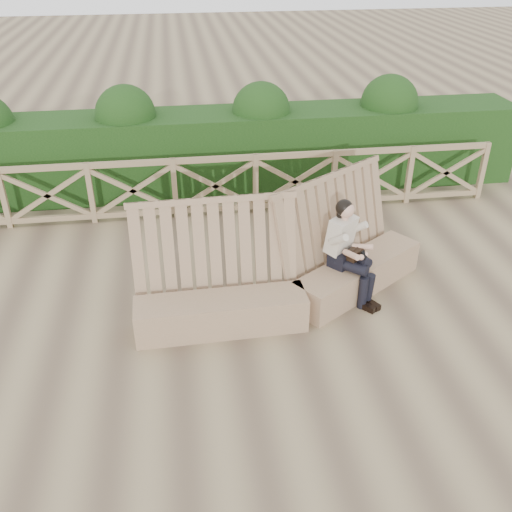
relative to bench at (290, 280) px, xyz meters
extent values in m
plane|color=brown|center=(-0.77, -0.54, -0.40)|extent=(60.00, 60.00, 0.00)
cube|color=#8A6E4F|center=(-0.98, -0.39, -0.17)|extent=(2.20, 0.56, 0.47)
cube|color=#8A6E4F|center=(-0.98, -0.12, 0.41)|extent=(2.20, 0.51, 1.59)
cube|color=#8A6E4F|center=(1.02, 0.25, -0.17)|extent=(2.09, 1.64, 0.47)
cube|color=#8A6E4F|center=(0.87, 0.47, 0.41)|extent=(2.07, 1.60, 1.59)
cube|color=black|center=(0.76, 0.19, 0.18)|extent=(0.45, 0.43, 0.22)
cube|color=beige|center=(0.73, 0.23, 0.52)|extent=(0.49, 0.48, 0.53)
sphere|color=tan|center=(0.76, 0.19, 0.90)|extent=(0.30, 0.30, 0.21)
sphere|color=black|center=(0.74, 0.22, 0.92)|extent=(0.33, 0.33, 0.23)
cylinder|color=black|center=(0.83, -0.03, 0.16)|extent=(0.42, 0.45, 0.15)
cylinder|color=black|center=(0.94, 0.09, 0.23)|extent=(0.42, 0.45, 0.17)
cylinder|color=black|center=(0.96, -0.20, -0.17)|extent=(0.17, 0.17, 0.47)
cylinder|color=black|center=(1.07, -0.14, -0.17)|extent=(0.17, 0.17, 0.47)
cube|color=black|center=(1.02, -0.27, -0.36)|extent=(0.23, 0.24, 0.08)
cube|color=black|center=(1.11, -0.22, -0.36)|extent=(0.23, 0.24, 0.08)
cube|color=black|center=(0.89, 0.07, 0.28)|extent=(0.30, 0.29, 0.17)
cube|color=black|center=(0.98, -0.07, 0.34)|extent=(0.11, 0.11, 0.12)
cube|color=olive|center=(-0.77, 2.96, 0.65)|extent=(10.10, 0.07, 0.10)
cube|color=olive|center=(-0.77, 2.96, -0.28)|extent=(10.10, 0.07, 0.10)
cube|color=black|center=(-0.77, 4.16, 0.35)|extent=(12.00, 1.20, 1.50)
camera|label=1|loc=(-1.39, -6.32, 4.17)|focal=40.00mm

